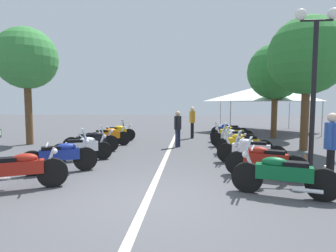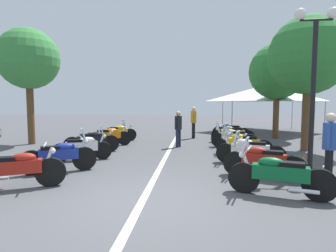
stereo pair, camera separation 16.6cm
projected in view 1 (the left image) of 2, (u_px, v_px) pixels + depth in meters
name	position (u px, v px, depth m)	size (l,w,h in m)	color
ground_plane	(146.00, 201.00, 5.40)	(80.00, 80.00, 0.00)	#4C4C51
lane_centre_stripe	(168.00, 154.00, 10.50)	(18.77, 0.16, 0.01)	beige
motorcycle_left_row_0	(18.00, 170.00, 6.03)	(1.09, 2.00, 1.02)	black
motorcycle_left_row_1	(61.00, 156.00, 7.56)	(1.14, 1.86, 1.23)	black
motorcycle_left_row_2	(83.00, 147.00, 9.20)	(0.94, 1.90, 1.19)	black
motorcycle_left_row_3	(92.00, 141.00, 10.61)	(1.16, 1.95, 1.01)	black
motorcycle_left_row_4	(108.00, 136.00, 12.30)	(1.15, 1.98, 1.21)	black
motorcycle_left_row_5	(116.00, 133.00, 13.85)	(1.06, 1.87, 0.99)	black
motorcycle_right_row_0	(282.00, 174.00, 5.64)	(0.91, 2.06, 1.22)	black
motorcycle_right_row_1	(264.00, 160.00, 7.04)	(0.97, 2.01, 1.21)	black
motorcycle_right_row_2	(250.00, 150.00, 8.64)	(0.92, 2.11, 1.21)	black
motorcycle_right_row_3	(243.00, 143.00, 10.16)	(0.94, 2.01, 1.20)	black
motorcycle_right_row_4	(233.00, 137.00, 11.87)	(0.92, 1.96, 1.00)	black
motorcycle_right_row_5	(231.00, 134.00, 13.38)	(0.86, 2.09, 1.00)	black
motorcycle_right_row_6	(229.00, 130.00, 14.97)	(1.10, 1.94, 1.00)	black
street_lamp_twin_globe	(315.00, 60.00, 7.87)	(0.32, 1.22, 4.66)	black
traffic_cone_0	(328.00, 169.00, 6.80)	(0.36, 0.36, 0.61)	orange
traffic_cone_1	(305.00, 165.00, 7.23)	(0.36, 0.36, 0.61)	orange
bystander_0	(331.00, 143.00, 6.46)	(0.44, 0.35, 1.72)	black
bystander_1	(192.00, 120.00, 15.04)	(0.52, 0.32, 1.76)	black
bystander_2	(178.00, 126.00, 11.99)	(0.48, 0.32, 1.60)	#1E2338
roadside_tree_0	(276.00, 72.00, 14.87)	(3.04, 3.04, 5.21)	brown
roadside_tree_1	(307.00, 56.00, 11.00)	(3.15, 3.15, 5.45)	brown
roadside_tree_2	(26.00, 59.00, 12.56)	(2.82, 2.82, 5.44)	brown
event_tent	(264.00, 93.00, 18.46)	(5.86, 5.86, 3.20)	white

